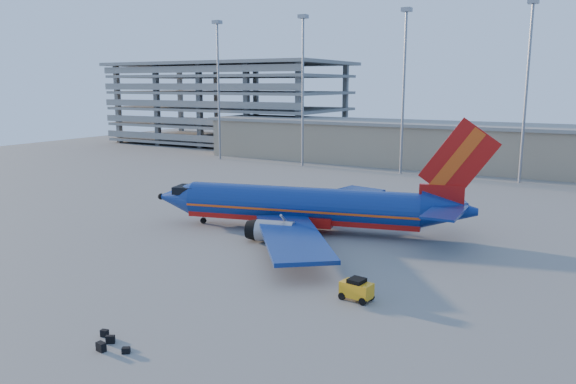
# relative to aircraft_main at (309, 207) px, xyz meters

# --- Properties ---
(ground) EXTENTS (220.00, 220.00, 0.00)m
(ground) POSITION_rel_aircraft_main_xyz_m (0.77, -1.90, -2.69)
(ground) COLOR slate
(ground) RESTS_ON ground
(terminal_building) EXTENTS (122.00, 16.00, 8.50)m
(terminal_building) POSITION_rel_aircraft_main_xyz_m (10.77, 56.10, 1.62)
(terminal_building) COLOR gray
(terminal_building) RESTS_ON ground
(parking_garage) EXTENTS (62.00, 32.00, 21.40)m
(parking_garage) POSITION_rel_aircraft_main_xyz_m (-61.23, 72.15, 9.04)
(parking_garage) COLOR slate
(parking_garage) RESTS_ON ground
(light_mast_row) EXTENTS (101.60, 1.60, 28.65)m
(light_mast_row) POSITION_rel_aircraft_main_xyz_m (5.77, 44.10, 14.86)
(light_mast_row) COLOR gray
(light_mast_row) RESTS_ON ground
(aircraft_main) EXTENTS (36.70, 34.89, 12.62)m
(aircraft_main) POSITION_rel_aircraft_main_xyz_m (0.00, 0.00, 0.00)
(aircraft_main) COLOR navy
(aircraft_main) RESTS_ON ground
(baggage_tug) EXTENTS (2.49, 1.71, 1.67)m
(baggage_tug) POSITION_rel_aircraft_main_xyz_m (12.20, -15.99, -1.82)
(baggage_tug) COLOR orange
(baggage_tug) RESTS_ON ground
(luggage_pile) EXTENTS (3.39, 1.93, 0.55)m
(luggage_pile) POSITION_rel_aircraft_main_xyz_m (1.88, -30.43, -2.45)
(luggage_pile) COLOR black
(luggage_pile) RESTS_ON ground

